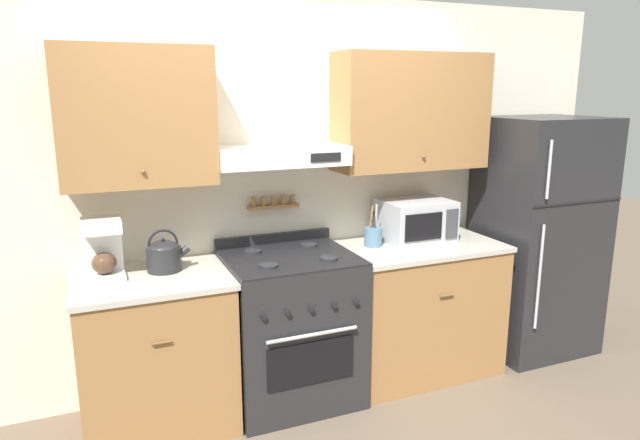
# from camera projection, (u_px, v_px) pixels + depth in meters

# --- Properties ---
(ground_plane) EXTENTS (16.00, 16.00, 0.00)m
(ground_plane) POSITION_uv_depth(u_px,v_px,m) (311.00, 422.00, 3.44)
(ground_plane) COLOR brown
(wall_back) EXTENTS (5.20, 0.46, 2.55)m
(wall_back) POSITION_uv_depth(u_px,v_px,m) (280.00, 170.00, 3.71)
(wall_back) COLOR beige
(wall_back) RESTS_ON ground_plane
(counter_left) EXTENTS (0.87, 0.69, 0.93)m
(counter_left) POSITION_uv_depth(u_px,v_px,m) (156.00, 352.00, 3.33)
(counter_left) COLOR olive
(counter_left) RESTS_ON ground_plane
(counter_right) EXTENTS (1.10, 0.69, 0.93)m
(counter_right) POSITION_uv_depth(u_px,v_px,m) (417.00, 307.00, 4.01)
(counter_right) COLOR olive
(counter_right) RESTS_ON ground_plane
(stove_range) EXTENTS (0.80, 0.72, 1.02)m
(stove_range) POSITION_uv_depth(u_px,v_px,m) (291.00, 328.00, 3.63)
(stove_range) COLOR #232326
(stove_range) RESTS_ON ground_plane
(refrigerator) EXTENTS (0.80, 0.71, 1.77)m
(refrigerator) POSITION_uv_depth(u_px,v_px,m) (538.00, 236.00, 4.29)
(refrigerator) COLOR #232326
(refrigerator) RESTS_ON ground_plane
(tea_kettle) EXTENTS (0.26, 0.20, 0.25)m
(tea_kettle) POSITION_uv_depth(u_px,v_px,m) (164.00, 255.00, 3.31)
(tea_kettle) COLOR #232326
(tea_kettle) RESTS_ON counter_left
(coffee_maker) EXTENTS (0.21, 0.23, 0.34)m
(coffee_maker) POSITION_uv_depth(u_px,v_px,m) (103.00, 248.00, 3.19)
(coffee_maker) COLOR white
(coffee_maker) RESTS_ON counter_left
(microwave) EXTENTS (0.47, 0.38, 0.28)m
(microwave) POSITION_uv_depth(u_px,v_px,m) (416.00, 220.00, 3.96)
(microwave) COLOR #ADAFB5
(microwave) RESTS_ON counter_right
(utensil_crock) EXTENTS (0.12, 0.12, 0.28)m
(utensil_crock) POSITION_uv_depth(u_px,v_px,m) (373.00, 236.00, 3.83)
(utensil_crock) COLOR slate
(utensil_crock) RESTS_ON counter_right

